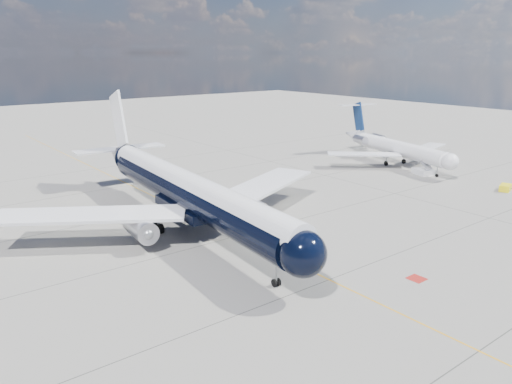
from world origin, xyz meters
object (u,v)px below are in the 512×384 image
boarding_stair (423,171)px  regional_jet (393,146)px  service_tug (505,188)px  main_airliner (184,190)px

boarding_stair → regional_jet: bearing=89.8°
boarding_stair → service_tug: bearing=-70.1°
main_airliner → boarding_stair: size_ratio=13.71×
main_airliner → boarding_stair: (47.61, -1.69, -4.13)m
regional_jet → service_tug: size_ratio=11.17×
regional_jet → main_airliner: bearing=-157.5°
main_airliner → service_tug: (48.17, -16.13, -4.30)m
main_airliner → regional_jet: (50.56, 7.45, -1.32)m
regional_jet → service_tug: (-2.39, -23.58, -2.98)m
boarding_stair → service_tug: (0.56, -14.44, -0.18)m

